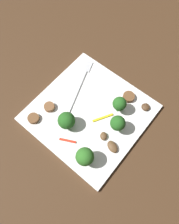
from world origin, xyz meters
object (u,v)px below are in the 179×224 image
broccoli_floret_2 (119,104)px  pepper_strip_0 (103,118)px  sausage_slice_2 (49,107)px  mushroom_1 (146,107)px  mushroom_2 (104,136)px  broccoli_floret_0 (66,121)px  broccoli_floret_1 (85,157)px  plate (90,113)px  mushroom_0 (112,147)px  sausage_slice_0 (34,118)px  broccoli_floret_3 (118,123)px  fork (81,83)px  sausage_slice_1 (129,97)px  pepper_strip_1 (68,141)px

broccoli_floret_2 → pepper_strip_0: (-0.04, 0.02, -0.03)m
sausage_slice_2 → mushroom_1: (0.16, -0.19, -0.00)m
broccoli_floret_2 → mushroom_2: bearing=-168.6°
broccoli_floret_0 → broccoli_floret_1: (-0.04, -0.09, 0.01)m
plate → mushroom_0: bearing=-110.0°
sausage_slice_0 → mushroom_0: 0.21m
sausage_slice_0 → broccoli_floret_3: bearing=-57.3°
fork → sausage_slice_1: (0.05, -0.12, 0.00)m
pepper_strip_1 → mushroom_0: bearing=-58.9°
sausage_slice_0 → sausage_slice_2: size_ratio=1.06×
plate → pepper_strip_1: pepper_strip_1 is taller
fork → broccoli_floret_2: 0.13m
broccoli_floret_0 → sausage_slice_1: 0.17m
broccoli_floret_3 → mushroom_2: broccoli_floret_3 is taller
plate → broccoli_floret_1: (-0.10, -0.07, 0.04)m
mushroom_0 → mushroom_1: 0.14m
plate → broccoli_floret_0: broccoli_floret_0 is taller
mushroom_0 → pepper_strip_0: mushroom_0 is taller
sausage_slice_1 → mushroom_0: bearing=-160.3°
broccoli_floret_0 → plate: bearing=-17.5°
broccoli_floret_0 → broccoli_floret_3: bearing=-55.0°
mushroom_1 → sausage_slice_2: bearing=129.6°
mushroom_2 → sausage_slice_2: bearing=100.0°
plate → mushroom_2: 0.07m
sausage_slice_0 → mushroom_0: bearing=-70.8°
sausage_slice_1 → pepper_strip_1: size_ratio=0.74×
broccoli_floret_2 → sausage_slice_1: bearing=-1.2°
broccoli_floret_1 → mushroom_2: bearing=1.5°
broccoli_floret_0 → sausage_slice_2: 0.07m
mushroom_2 → broccoli_floret_1: bearing=-178.5°
broccoli_floret_0 → broccoli_floret_2: broccoli_floret_2 is taller
sausage_slice_2 → mushroom_0: size_ratio=0.85×
broccoli_floret_0 → mushroom_1: 0.20m
mushroom_0 → broccoli_floret_0: bearing=101.9°
broccoli_floret_0 → pepper_strip_0: 0.09m
mushroom_2 → pepper_strip_0: mushroom_2 is taller
mushroom_1 → pepper_strip_1: size_ratio=0.52×
plate → broccoli_floret_0: bearing=162.5°
pepper_strip_0 → mushroom_1: bearing=-36.0°
sausage_slice_1 → mushroom_0: size_ratio=0.96×
mushroom_1 → broccoli_floret_2: bearing=133.9°
sausage_slice_1 → sausage_slice_0: bearing=143.6°
broccoli_floret_0 → broccoli_floret_2: size_ratio=0.96×
mushroom_2 → pepper_strip_1: mushroom_2 is taller
sausage_slice_1 → pepper_strip_1: sausage_slice_1 is taller
broccoli_floret_1 → broccoli_floret_2: 0.15m
broccoli_floret_2 → sausage_slice_0: 0.21m
sausage_slice_2 → sausage_slice_0: bearing=169.5°
sausage_slice_0 → sausage_slice_1: sausage_slice_1 is taller
pepper_strip_0 → sausage_slice_1: bearing=-10.8°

